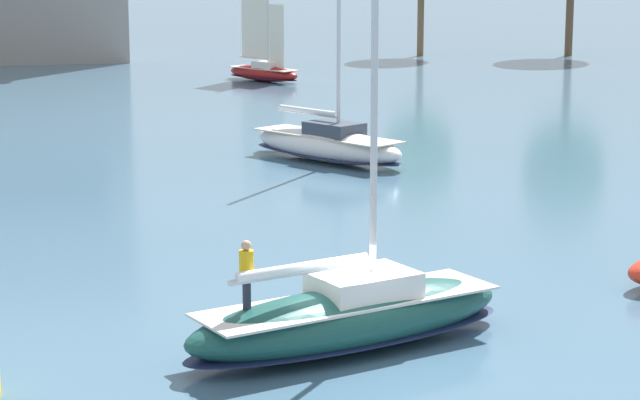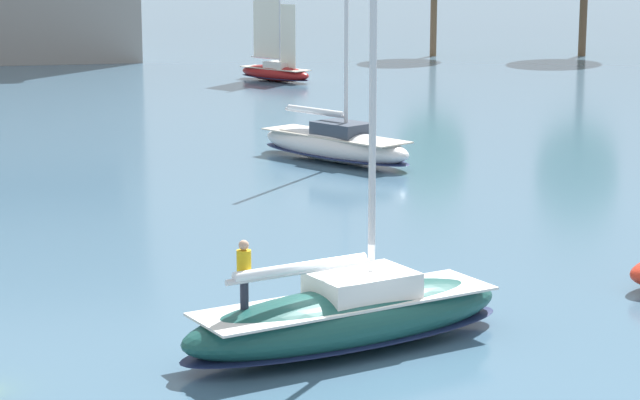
{
  "view_description": "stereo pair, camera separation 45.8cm",
  "coord_description": "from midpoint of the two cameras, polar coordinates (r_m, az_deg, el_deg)",
  "views": [
    {
      "loc": [
        -7.32,
        -28.01,
        9.6
      ],
      "look_at": [
        0.0,
        3.0,
        3.07
      ],
      "focal_mm": 70.0,
      "sensor_mm": 36.0,
      "label": 1
    },
    {
      "loc": [
        -6.88,
        -28.11,
        9.6
      ],
      "look_at": [
        0.0,
        3.0,
        3.07
      ],
      "focal_mm": 70.0,
      "sensor_mm": 36.0,
      "label": 2
    }
  ],
  "objects": [
    {
      "name": "sailboat_main",
      "position": [
        30.25,
        1.69,
        -5.27
      ],
      "size": [
        9.17,
        5.17,
        12.16
      ],
      "color": "#194C47",
      "rests_on": "ground"
    },
    {
      "name": "sailboat_moored_far_slip",
      "position": [
        56.21,
        0.94,
        2.61
      ],
      "size": [
        6.73,
        8.81,
        12.13
      ],
      "color": "silver",
      "rests_on": "ground"
    },
    {
      "name": "sailboat_moored_mid_channel",
      "position": [
        89.87,
        -1.92,
        5.95
      ],
      "size": [
        5.24,
        6.65,
        9.24
      ],
      "color": "maroon",
      "rests_on": "ground"
    },
    {
      "name": "ground_plane",
      "position": [
        30.49,
        1.66,
        -6.76
      ],
      "size": [
        400.0,
        400.0,
        0.0
      ],
      "primitive_type": "plane",
      "color": "#42667F"
    }
  ]
}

